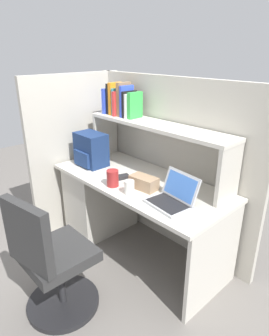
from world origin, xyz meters
TOP-DOWN VIEW (x-y plane):
  - ground_plane at (0.00, 0.00)m, footprint 8.00×8.00m
  - desk at (-0.39, 0.00)m, footprint 1.60×0.70m
  - cubicle_partition_rear at (0.00, 0.38)m, footprint 1.84×0.05m
  - cubicle_partition_left at (-0.85, -0.05)m, footprint 0.05×1.06m
  - overhead_hutch at (0.00, 0.20)m, footprint 1.44×0.28m
  - reference_books_on_shelf at (-0.44, 0.20)m, footprint 0.37×0.19m
  - laptop at (0.47, -0.12)m, footprint 0.34×0.30m
  - backpack at (-0.56, -0.09)m, footprint 0.30×0.23m
  - computer_mouse at (-0.11, -0.08)m, footprint 0.09×0.12m
  - paper_cup at (0.14, -0.23)m, footprint 0.08×0.08m
  - tissue_box at (0.15, -0.09)m, footprint 0.23×0.14m
  - snack_canister at (-0.06, -0.24)m, footprint 0.10×0.10m
  - office_chair at (0.08, -0.89)m, footprint 0.52×0.52m

SIDE VIEW (x-z plane):
  - ground_plane at x=0.00m, z-range 0.00..0.00m
  - office_chair at x=0.08m, z-range -0.07..0.86m
  - desk at x=-0.39m, z-range 0.04..0.77m
  - computer_mouse at x=-0.11m, z-range 0.73..0.76m
  - cubicle_partition_rear at x=0.00m, z-range 0.00..1.55m
  - cubicle_partition_left at x=-0.85m, z-range 0.00..1.55m
  - tissue_box at x=0.15m, z-range 0.73..0.83m
  - laptop at x=0.47m, z-range 0.67..0.89m
  - paper_cup at x=0.14m, z-range 0.73..0.84m
  - snack_canister at x=-0.06m, z-range 0.73..0.86m
  - backpack at x=-0.56m, z-range 0.73..1.03m
  - overhead_hutch at x=0.00m, z-range 0.86..1.31m
  - reference_books_on_shelf at x=-0.44m, z-range 1.16..1.46m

